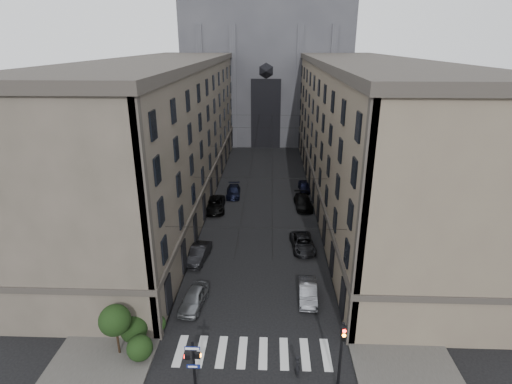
# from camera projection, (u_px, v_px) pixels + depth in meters

# --- Properties ---
(sidewalk_left) EXTENTS (7.00, 80.00, 0.15)m
(sidewalk_left) POSITION_uv_depth(u_px,v_px,m) (190.00, 195.00, 57.99)
(sidewalk_left) COLOR #383533
(sidewalk_left) RESTS_ON ground
(sidewalk_right) EXTENTS (7.00, 80.00, 0.15)m
(sidewalk_right) POSITION_uv_depth(u_px,v_px,m) (335.00, 197.00, 57.24)
(sidewalk_right) COLOR #383533
(sidewalk_right) RESTS_ON ground
(zebra_crossing) EXTENTS (11.00, 3.20, 0.01)m
(zebra_crossing) POSITION_uv_depth(u_px,v_px,m) (253.00, 352.00, 28.67)
(zebra_crossing) COLOR beige
(zebra_crossing) RESTS_ON ground
(building_left) EXTENTS (13.60, 60.60, 18.85)m
(building_left) POSITION_uv_depth(u_px,v_px,m) (165.00, 131.00, 54.80)
(building_left) COLOR #494338
(building_left) RESTS_ON ground
(building_right) EXTENTS (13.60, 60.60, 18.85)m
(building_right) POSITION_uv_depth(u_px,v_px,m) (362.00, 133.00, 53.85)
(building_right) COLOR brown
(building_right) RESTS_ON ground
(gothic_tower) EXTENTS (35.00, 23.00, 58.00)m
(gothic_tower) POSITION_uv_depth(u_px,v_px,m) (267.00, 56.00, 87.73)
(gothic_tower) COLOR #2D2D33
(gothic_tower) RESTS_ON ground
(pedestrian_signal_left) EXTENTS (1.02, 0.38, 4.00)m
(pedestrian_signal_left) POSITION_uv_depth(u_px,v_px,m) (193.00, 363.00, 24.71)
(pedestrian_signal_left) COLOR black
(pedestrian_signal_left) RESTS_ON ground
(traffic_light_right) EXTENTS (0.34, 0.50, 5.20)m
(traffic_light_right) POSITION_uv_depth(u_px,v_px,m) (341.00, 349.00, 24.43)
(traffic_light_right) COLOR black
(traffic_light_right) RESTS_ON ground
(shrub_cluster) EXTENTS (3.90, 4.40, 3.90)m
(shrub_cluster) POSITION_uv_depth(u_px,v_px,m) (130.00, 329.00, 28.35)
(shrub_cluster) COLOR black
(shrub_cluster) RESTS_ON sidewalk_left
(tram_wires) EXTENTS (14.00, 60.00, 0.43)m
(tram_wires) POSITION_uv_depth(u_px,v_px,m) (263.00, 148.00, 54.73)
(tram_wires) COLOR black
(tram_wires) RESTS_ON ground
(car_left_near) EXTENTS (2.31, 4.60, 1.50)m
(car_left_near) POSITION_uv_depth(u_px,v_px,m) (194.00, 298.00, 33.48)
(car_left_near) COLOR slate
(car_left_near) RESTS_ON ground
(car_left_midnear) EXTENTS (2.19, 4.76, 1.51)m
(car_left_midnear) POSITION_uv_depth(u_px,v_px,m) (199.00, 254.00, 40.48)
(car_left_midnear) COLOR black
(car_left_midnear) RESTS_ON ground
(car_left_midfar) EXTENTS (3.13, 5.97, 1.60)m
(car_left_midfar) POSITION_uv_depth(u_px,v_px,m) (215.00, 204.00, 52.60)
(car_left_midfar) COLOR black
(car_left_midfar) RESTS_ON ground
(car_left_far) EXTENTS (2.15, 4.87, 1.39)m
(car_left_far) POSITION_uv_depth(u_px,v_px,m) (233.00, 191.00, 57.45)
(car_left_far) COLOR black
(car_left_far) RESTS_ON ground
(car_right_near) EXTENTS (1.69, 4.36, 1.42)m
(car_right_near) POSITION_uv_depth(u_px,v_px,m) (308.00, 292.00, 34.38)
(car_right_near) COLOR gray
(car_right_near) RESTS_ON ground
(car_right_midnear) EXTENTS (2.74, 5.22, 1.40)m
(car_right_midnear) POSITION_uv_depth(u_px,v_px,m) (303.00, 243.00, 42.70)
(car_right_midnear) COLOR black
(car_right_midnear) RESTS_ON ground
(car_right_midfar) EXTENTS (2.49, 5.45, 1.55)m
(car_right_midfar) POSITION_uv_depth(u_px,v_px,m) (303.00, 202.00, 53.46)
(car_right_midfar) COLOR black
(car_right_midfar) RESTS_ON ground
(car_right_far) EXTENTS (1.86, 4.09, 1.36)m
(car_right_far) POSITION_uv_depth(u_px,v_px,m) (304.00, 186.00, 59.56)
(car_right_far) COLOR black
(car_right_far) RESTS_ON ground
(pedestrian) EXTENTS (0.60, 0.72, 1.69)m
(pedestrian) POSITION_uv_depth(u_px,v_px,m) (297.00, 366.00, 26.40)
(pedestrian) COLOR black
(pedestrian) RESTS_ON ground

